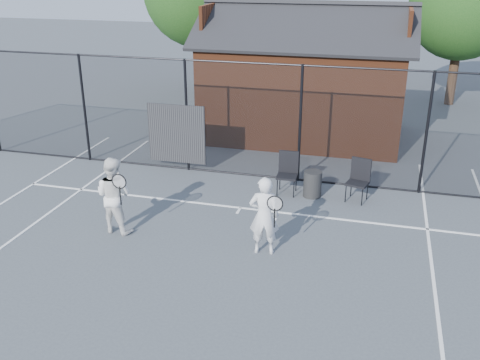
% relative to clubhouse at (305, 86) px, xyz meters
% --- Properties ---
extents(ground, '(80.00, 80.00, 0.00)m').
position_rel_clubhouse_xyz_m(ground, '(-0.50, -9.00, -1.61)').
color(ground, '#494E54').
rests_on(ground, ground).
extents(court_lines, '(11.02, 18.00, 0.01)m').
position_rel_clubhouse_xyz_m(court_lines, '(-0.50, -10.32, -1.60)').
color(court_lines, white).
rests_on(court_lines, ground).
extents(fence, '(22.04, 3.00, 3.00)m').
position_rel_clubhouse_xyz_m(fence, '(-0.80, -4.00, -0.16)').
color(fence, black).
rests_on(fence, ground).
extents(clubhouse, '(6.50, 4.36, 4.19)m').
position_rel_clubhouse_xyz_m(clubhouse, '(0.00, 0.00, 0.00)').
color(clubhouse, brown).
rests_on(clubhouse, ground).
extents(tree_right, '(3.97, 3.97, 5.70)m').
position_rel_clubhouse_xyz_m(tree_right, '(5.00, 5.50, 2.10)').
color(tree_right, '#372216').
rests_on(tree_right, ground).
extents(player_front, '(0.73, 0.56, 1.58)m').
position_rel_clubhouse_xyz_m(player_front, '(0.46, -7.83, -0.82)').
color(player_front, white).
rests_on(player_front, ground).
extents(player_back, '(0.92, 0.73, 1.63)m').
position_rel_clubhouse_xyz_m(player_back, '(-2.74, -7.74, -0.79)').
color(player_back, white).
rests_on(player_back, ground).
extents(chair_left, '(0.50, 0.52, 1.01)m').
position_rel_clubhouse_xyz_m(chair_left, '(0.37, -4.90, -1.10)').
color(chair_left, black).
rests_on(chair_left, ground).
extents(chair_right, '(0.58, 0.60, 0.99)m').
position_rel_clubhouse_xyz_m(chair_right, '(2.04, -4.90, -1.11)').
color(chair_right, black).
rests_on(chair_right, ground).
extents(waste_bin, '(0.46, 0.46, 0.64)m').
position_rel_clubhouse_xyz_m(waste_bin, '(1.00, -4.90, -1.29)').
color(waste_bin, black).
rests_on(waste_bin, ground).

